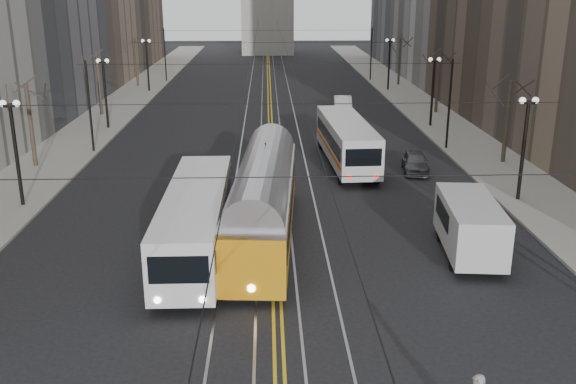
{
  "coord_description": "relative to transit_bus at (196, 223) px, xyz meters",
  "views": [
    {
      "loc": [
        -0.32,
        -15.61,
        11.52
      ],
      "look_at": [
        0.57,
        10.85,
        3.0
      ],
      "focal_mm": 40.0,
      "sensor_mm": 36.0,
      "label": 1
    }
  ],
  "objects": [
    {
      "name": "lamp_posts",
      "position": [
        3.5,
        17.63,
        1.3
      ],
      "size": [
        27.6,
        57.2,
        5.6
      ],
      "color": "black",
      "rests_on": "ground"
    },
    {
      "name": "sidewalk_left",
      "position": [
        -11.5,
        33.88,
        -1.43
      ],
      "size": [
        5.0,
        140.0,
        0.15
      ],
      "primitive_type": "cube",
      "color": "gray",
      "rests_on": "ground"
    },
    {
      "name": "sidewalk_right",
      "position": [
        18.5,
        33.88,
        -1.43
      ],
      "size": [
        5.0,
        140.0,
        0.15
      ],
      "primitive_type": "cube",
      "color": "gray",
      "rests_on": "ground"
    },
    {
      "name": "sedan_grey",
      "position": [
        12.77,
        13.04,
        -0.83
      ],
      "size": [
        2.1,
        4.13,
        1.35
      ],
      "primitive_type": "imported",
      "rotation": [
        0.0,
        0.0,
        -0.13
      ],
      "color": "#3E4146",
      "rests_on": "ground"
    },
    {
      "name": "sedan_silver",
      "position": [
        10.41,
        33.53,
        -0.73
      ],
      "size": [
        1.99,
        4.8,
        1.54
      ],
      "primitive_type": "imported",
      "rotation": [
        0.0,
        0.0,
        -0.08
      ],
      "color": "#B2B4BA",
      "rests_on": "ground"
    },
    {
      "name": "streetcar",
      "position": [
        3.0,
        1.64,
        0.13
      ],
      "size": [
        3.49,
        14.03,
        3.27
      ],
      "primitive_type": "cube",
      "rotation": [
        0.0,
        0.0,
        -0.07
      ],
      "color": "orange",
      "rests_on": "ground"
    },
    {
      "name": "cargo_van",
      "position": [
        12.11,
        -0.5,
        -0.24
      ],
      "size": [
        2.74,
        5.92,
        2.54
      ],
      "primitive_type": "cube",
      "rotation": [
        0.0,
        0.0,
        -0.09
      ],
      "color": "silver",
      "rests_on": "ground"
    },
    {
      "name": "transit_bus",
      "position": [
        0.0,
        0.0,
        0.0
      ],
      "size": [
        2.53,
        12.04,
        3.01
      ],
      "primitive_type": "cube",
      "rotation": [
        0.0,
        0.0,
        0.0
      ],
      "color": "silver",
      "rests_on": "ground"
    },
    {
      "name": "street_trees",
      "position": [
        3.5,
        24.13,
        1.3
      ],
      "size": [
        31.68,
        53.28,
        5.6
      ],
      "color": "#382D23",
      "rests_on": "ground"
    },
    {
      "name": "streetcar_rails",
      "position": [
        3.5,
        33.88,
        -1.5
      ],
      "size": [
        4.8,
        130.0,
        0.02
      ],
      "primitive_type": "cube",
      "color": "gray",
      "rests_on": "ground"
    },
    {
      "name": "rear_bus",
      "position": [
        8.5,
        14.97,
        -0.0
      ],
      "size": [
        3.09,
        11.64,
        3.01
      ],
      "primitive_type": "cube",
      "rotation": [
        0.0,
        0.0,
        0.05
      ],
      "color": "silver",
      "rests_on": "ground"
    },
    {
      "name": "trolley_wires",
      "position": [
        3.5,
        23.71,
        2.27
      ],
      "size": [
        25.96,
        120.0,
        6.6
      ],
      "color": "black",
      "rests_on": "ground"
    },
    {
      "name": "centre_lines",
      "position": [
        3.5,
        33.88,
        -1.5
      ],
      "size": [
        0.42,
        130.0,
        0.01
      ],
      "primitive_type": "cube",
      "color": "gold",
      "rests_on": "ground"
    }
  ]
}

